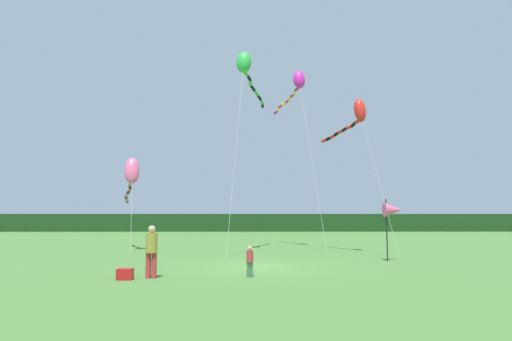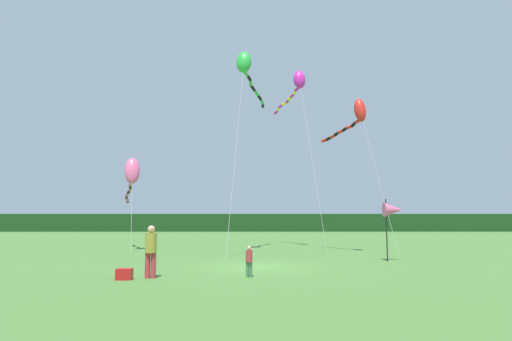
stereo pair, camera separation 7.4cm
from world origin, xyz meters
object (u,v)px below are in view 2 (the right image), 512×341
Objects in this scene: person_adult at (151,249)px; kite_rainbow at (132,174)px; cooler_box at (124,274)px; kite_green at (246,67)px; person_child at (249,260)px; kite_red at (357,114)px; banner_flag_pole at (393,210)px; kite_magenta at (297,84)px.

person_adult is 0.28× the size of kite_rainbow.
cooler_box is 0.04× the size of kite_green.
kite_red reaches higher than person_child.
kite_red is (6.35, 9.81, 7.64)m from person_child.
banner_flag_pole is 16.54m from kite_rainbow.
kite_red reaches higher than banner_flag_pole.
banner_flag_pole is 0.33× the size of kite_red.
person_adult reaches higher than person_child.
kite_magenta is (3.59, 3.25, -0.09)m from kite_green.
kite_magenta reaches higher than kite_rainbow.
kite_rainbow reaches higher than banner_flag_pole.
kite_magenta is (3.25, 14.31, 10.91)m from person_child.
kite_rainbow is (-7.79, 12.53, 4.29)m from person_child.
banner_flag_pole is at bearing -66.85° from kite_magenta.
kite_rainbow is (-3.50, 13.14, 4.71)m from cooler_box.
banner_flag_pole is at bearing 28.87° from person_adult.
kite_red is (9.83, 10.05, 7.23)m from person_adult.
person_child is 0.12× the size of kite_red.
banner_flag_pole is at bearing 28.60° from cooler_box.
kite_green reaches higher than banner_flag_pole.
cooler_box is 14.39m from kite_rainbow.
person_adult is 0.20× the size of kite_red.
person_adult is at bearing -151.13° from banner_flag_pole.
person_child is at bearing -141.62° from banner_flag_pole.
person_adult is 0.61× the size of banner_flag_pole.
kite_green is at bearing 71.32° from cooler_box.
banner_flag_pole is at bearing -25.28° from kite_rainbow.
cooler_box is (-0.80, -0.37, -0.84)m from person_adult.
person_child is 15.36m from kite_rainbow.
kite_red reaches higher than kite_rainbow.
kite_green is (-0.34, 11.07, 11.00)m from person_child.
person_adult is 1.22m from cooler_box.
cooler_box is at bearing -135.58° from kite_red.
person_adult is at bearing -176.12° from person_child.
kite_green reaches higher than kite_red.
person_adult is 0.15× the size of kite_magenta.
kite_green is at bearing -137.91° from kite_magenta.
cooler_box is 0.17× the size of banner_flag_pole.
kite_rainbow is 0.72× the size of kite_red.
kite_rainbow is 0.53× the size of kite_magenta.
kite_red is (-0.66, 4.27, 5.80)m from banner_flag_pole.
person_child is at bearing 3.88° from person_adult.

